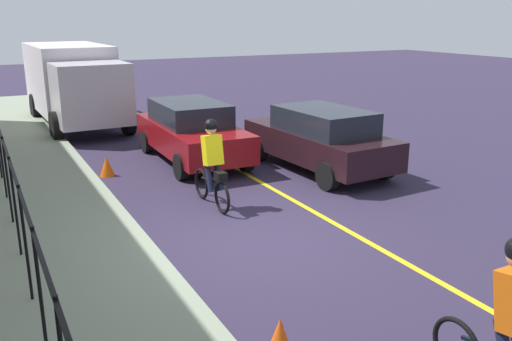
{
  "coord_description": "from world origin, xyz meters",
  "views": [
    {
      "loc": [
        -7.72,
        4.16,
        3.8
      ],
      "look_at": [
        0.92,
        -0.35,
        1.0
      ],
      "focal_mm": 38.19,
      "sensor_mm": 36.0,
      "label": 1
    }
  ],
  "objects_px": {
    "cyclist_follow": "(512,326)",
    "traffic_cone_near": "(280,339)",
    "cyclist_lead": "(212,164)",
    "parked_sedan_rear": "(192,131)",
    "traffic_cone_far": "(107,166)",
    "box_truck_background": "(74,81)",
    "patrol_sedan": "(320,138)"
  },
  "relations": [
    {
      "from": "cyclist_follow",
      "to": "traffic_cone_near",
      "type": "bearing_deg",
      "value": 42.22
    },
    {
      "from": "cyclist_lead",
      "to": "parked_sedan_rear",
      "type": "bearing_deg",
      "value": -15.42
    },
    {
      "from": "cyclist_lead",
      "to": "traffic_cone_far",
      "type": "bearing_deg",
      "value": 22.87
    },
    {
      "from": "cyclist_follow",
      "to": "parked_sedan_rear",
      "type": "relative_size",
      "value": 0.41
    },
    {
      "from": "box_truck_background",
      "to": "traffic_cone_far",
      "type": "distance_m",
      "value": 7.09
    },
    {
      "from": "cyclist_lead",
      "to": "traffic_cone_far",
      "type": "xyz_separation_m",
      "value": [
        3.25,
        1.42,
        -0.67
      ]
    },
    {
      "from": "cyclist_lead",
      "to": "patrol_sedan",
      "type": "xyz_separation_m",
      "value": [
        1.32,
        -3.48,
        -0.09
      ]
    },
    {
      "from": "box_truck_background",
      "to": "traffic_cone_near",
      "type": "xyz_separation_m",
      "value": [
        -15.29,
        0.47,
        -1.29
      ]
    },
    {
      "from": "box_truck_background",
      "to": "traffic_cone_near",
      "type": "distance_m",
      "value": 15.36
    },
    {
      "from": "cyclist_follow",
      "to": "patrol_sedan",
      "type": "height_order",
      "value": "cyclist_follow"
    },
    {
      "from": "box_truck_background",
      "to": "traffic_cone_far",
      "type": "relative_size",
      "value": 13.94
    },
    {
      "from": "patrol_sedan",
      "to": "parked_sedan_rear",
      "type": "relative_size",
      "value": 1.01
    },
    {
      "from": "patrol_sedan",
      "to": "traffic_cone_far",
      "type": "relative_size",
      "value": 9.23
    },
    {
      "from": "patrol_sedan",
      "to": "traffic_cone_near",
      "type": "distance_m",
      "value": 8.06
    },
    {
      "from": "cyclist_lead",
      "to": "patrol_sedan",
      "type": "bearing_deg",
      "value": -69.9
    },
    {
      "from": "box_truck_background",
      "to": "traffic_cone_near",
      "type": "bearing_deg",
      "value": -3.46
    },
    {
      "from": "patrol_sedan",
      "to": "traffic_cone_far",
      "type": "bearing_deg",
      "value": 65.45
    },
    {
      "from": "patrol_sedan",
      "to": "cyclist_lead",
      "type": "bearing_deg",
      "value": 107.73
    },
    {
      "from": "traffic_cone_near",
      "to": "traffic_cone_far",
      "type": "relative_size",
      "value": 1.08
    },
    {
      "from": "patrol_sedan",
      "to": "parked_sedan_rear",
      "type": "xyz_separation_m",
      "value": [
        2.31,
        2.53,
        0.0
      ]
    },
    {
      "from": "patrol_sedan",
      "to": "parked_sedan_rear",
      "type": "bearing_deg",
      "value": 44.5
    },
    {
      "from": "parked_sedan_rear",
      "to": "traffic_cone_near",
      "type": "relative_size",
      "value": 8.45
    },
    {
      "from": "cyclist_lead",
      "to": "parked_sedan_rear",
      "type": "distance_m",
      "value": 3.76
    },
    {
      "from": "traffic_cone_far",
      "to": "cyclist_follow",
      "type": "bearing_deg",
      "value": -170.75
    },
    {
      "from": "cyclist_follow",
      "to": "patrol_sedan",
      "type": "xyz_separation_m",
      "value": [
        8.12,
        -3.26,
        -0.09
      ]
    },
    {
      "from": "box_truck_background",
      "to": "cyclist_follow",
      "type": "bearing_deg",
      "value": 2.04
    },
    {
      "from": "cyclist_lead",
      "to": "cyclist_follow",
      "type": "distance_m",
      "value": 6.8
    },
    {
      "from": "traffic_cone_near",
      "to": "cyclist_follow",
      "type": "bearing_deg",
      "value": -137.14
    },
    {
      "from": "cyclist_lead",
      "to": "traffic_cone_near",
      "type": "bearing_deg",
      "value": 164.4
    },
    {
      "from": "cyclist_lead",
      "to": "patrol_sedan",
      "type": "relative_size",
      "value": 0.41
    },
    {
      "from": "parked_sedan_rear",
      "to": "traffic_cone_near",
      "type": "distance_m",
      "value": 9.05
    },
    {
      "from": "traffic_cone_near",
      "to": "patrol_sedan",
      "type": "bearing_deg",
      "value": -37.07
    }
  ]
}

